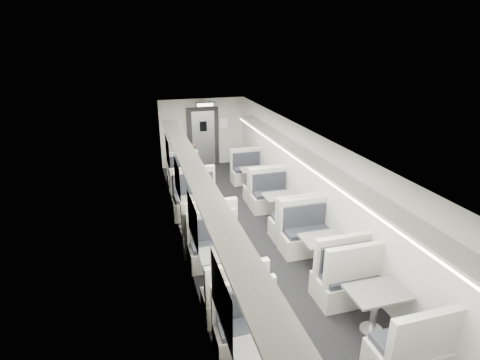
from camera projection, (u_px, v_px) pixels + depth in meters
room at (255, 197)px, 7.91m from camera, size 3.24×12.24×2.64m
booth_left_a at (187, 184)px, 10.87m from camera, size 1.01×2.05×1.09m
booth_left_b at (201, 215)px, 8.87m from camera, size 1.16×2.36×1.26m
booth_left_c at (223, 270)px, 6.87m from camera, size 1.03×2.10×1.12m
booth_right_a at (254, 179)px, 11.26m from camera, size 1.00×2.03×1.09m
booth_right_b at (281, 208)px, 9.32m from camera, size 1.04×2.11×1.13m
booth_right_c at (323, 255)px, 7.31m from camera, size 1.08×2.19×1.17m
booth_right_d at (374, 311)px, 5.81m from camera, size 1.08×2.18×1.17m
passenger at (193, 172)px, 10.46m from camera, size 0.69×0.54×1.67m
window_a at (168, 152)px, 10.53m from camera, size 0.02×1.18×0.84m
window_b at (177, 178)px, 8.55m from camera, size 0.02×1.18×0.84m
window_c at (193, 221)px, 6.58m from camera, size 0.02×1.18×0.84m
window_d at (221, 299)px, 4.60m from camera, size 0.02×1.18×0.84m
luggage_rack_left at (198, 176)px, 7.07m from camera, size 0.46×10.40×0.09m
luggage_rack_right at (318, 164)px, 7.70m from camera, size 0.46×10.40×0.09m
vestibule_door at (203, 137)px, 13.30m from camera, size 1.10×0.13×2.10m
exit_sign at (205, 105)px, 12.42m from camera, size 0.62×0.12×0.16m
wall_notice at (224, 123)px, 13.31m from camera, size 0.32×0.02×0.40m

